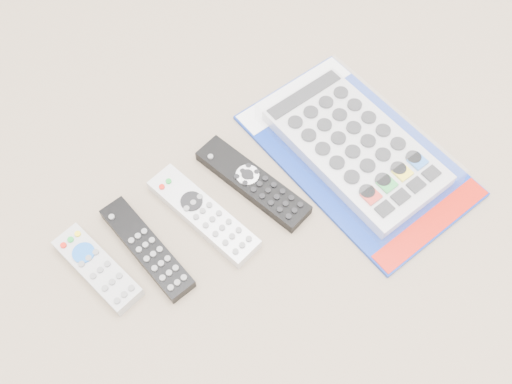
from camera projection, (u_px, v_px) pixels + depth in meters
remote_small_grey at (97, 268)px, 0.81m from camera, size 0.07×0.16×0.02m
remote_slim_black at (147, 248)px, 0.83m from camera, size 0.05×0.18×0.02m
remote_silver_dvd at (204, 214)px, 0.85m from camera, size 0.08×0.20×0.02m
remote_large_black at (253, 183)px, 0.88m from camera, size 0.08×0.21×0.02m
jumbo_remote_packaged at (356, 146)px, 0.91m from camera, size 0.22×0.37×0.05m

